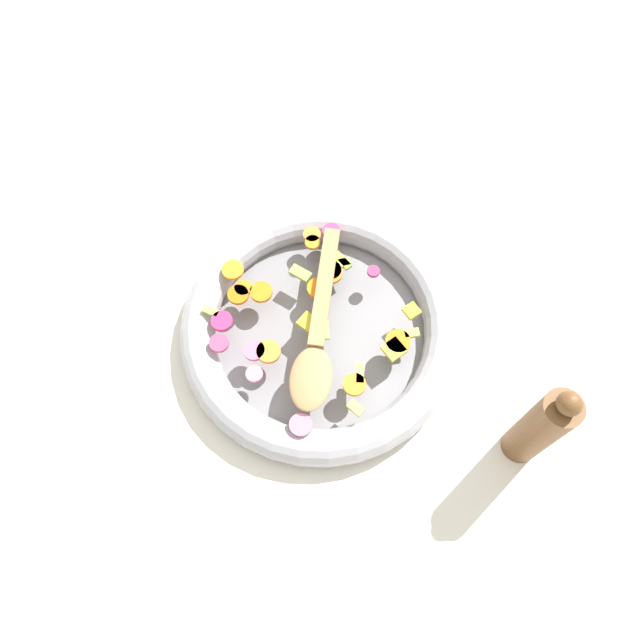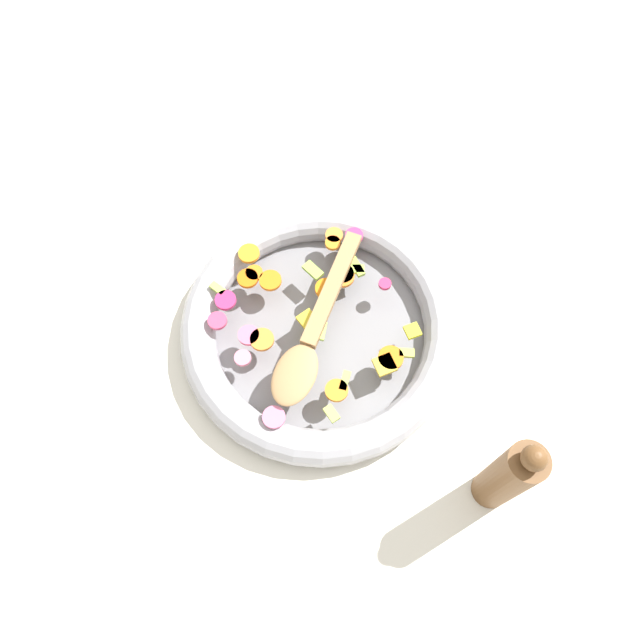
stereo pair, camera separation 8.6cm
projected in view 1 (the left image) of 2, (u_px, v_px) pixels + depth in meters
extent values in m
plane|color=silver|center=(320.00, 334.00, 0.91)|extent=(4.00, 4.00, 0.00)
cylinder|color=slate|center=(320.00, 333.00, 0.90)|extent=(0.35, 0.35, 0.01)
torus|color=#9E9EA5|center=(320.00, 327.00, 0.88)|extent=(0.40, 0.40, 0.05)
cylinder|color=orange|center=(238.00, 295.00, 0.87)|extent=(0.04, 0.04, 0.01)
cylinder|color=orange|center=(233.00, 270.00, 0.89)|extent=(0.04, 0.04, 0.01)
cylinder|color=orange|center=(318.00, 288.00, 0.88)|extent=(0.04, 0.04, 0.01)
cylinder|color=orange|center=(305.00, 382.00, 0.82)|extent=(0.03, 0.03, 0.01)
cylinder|color=orange|center=(331.00, 273.00, 0.89)|extent=(0.04, 0.04, 0.01)
cylinder|color=orange|center=(313.00, 243.00, 0.91)|extent=(0.03, 0.03, 0.01)
cylinder|color=orange|center=(330.00, 270.00, 0.89)|extent=(0.04, 0.04, 0.01)
cylinder|color=orange|center=(269.00, 352.00, 0.84)|extent=(0.05, 0.05, 0.01)
cylinder|color=orange|center=(398.00, 341.00, 0.84)|extent=(0.04, 0.04, 0.01)
cylinder|color=orange|center=(261.00, 292.00, 0.88)|extent=(0.04, 0.04, 0.01)
cylinder|color=orange|center=(243.00, 288.00, 0.88)|extent=(0.04, 0.04, 0.01)
cylinder|color=orange|center=(312.00, 235.00, 0.92)|extent=(0.03, 0.03, 0.01)
cylinder|color=orange|center=(354.00, 385.00, 0.82)|extent=(0.03, 0.03, 0.01)
cube|color=#B5C855|center=(356.00, 408.00, 0.81)|extent=(0.02, 0.03, 0.01)
cube|color=#98C94C|center=(314.00, 378.00, 0.82)|extent=(0.02, 0.02, 0.01)
cube|color=#A8D049|center=(341.00, 264.00, 0.90)|extent=(0.03, 0.01, 0.01)
cube|color=#96C54D|center=(300.00, 273.00, 0.89)|extent=(0.03, 0.03, 0.01)
cube|color=#A9BA50|center=(360.00, 373.00, 0.83)|extent=(0.02, 0.03, 0.01)
cube|color=#BBDA55|center=(211.00, 311.00, 0.86)|extent=(0.02, 0.02, 0.01)
cube|color=#96B944|center=(342.00, 261.00, 0.90)|extent=(0.02, 0.03, 0.01)
cube|color=#AFDB5A|center=(324.00, 330.00, 0.85)|extent=(0.02, 0.03, 0.01)
cube|color=#BAC74A|center=(412.00, 333.00, 0.85)|extent=(0.02, 0.01, 0.01)
cylinder|color=pink|center=(254.00, 374.00, 0.82)|extent=(0.03, 0.03, 0.01)
cylinder|color=#D74168|center=(219.00, 343.00, 0.84)|extent=(0.04, 0.04, 0.01)
cylinder|color=#CC2E67|center=(222.00, 321.00, 0.86)|extent=(0.04, 0.04, 0.01)
cylinder|color=#F06689|center=(254.00, 350.00, 0.84)|extent=(0.03, 0.03, 0.01)
cylinder|color=#DA336E|center=(331.00, 231.00, 0.92)|extent=(0.03, 0.03, 0.01)
cylinder|color=#D22E5D|center=(373.00, 271.00, 0.89)|extent=(0.02, 0.02, 0.01)
cylinder|color=pink|center=(301.00, 425.00, 0.80)|extent=(0.04, 0.04, 0.01)
cube|color=yellow|center=(307.00, 320.00, 0.86)|extent=(0.03, 0.03, 0.01)
cube|color=yellow|center=(412.00, 311.00, 0.86)|extent=(0.03, 0.03, 0.01)
cube|color=gold|center=(394.00, 349.00, 0.84)|extent=(0.03, 0.03, 0.01)
cube|color=#A87F51|center=(324.00, 286.00, 0.87)|extent=(0.09, 0.18, 0.01)
ellipsoid|color=#A87F51|center=(311.00, 379.00, 0.81)|extent=(0.09, 0.10, 0.01)
cylinder|color=brown|center=(539.00, 429.00, 0.76)|extent=(0.05, 0.05, 0.18)
sphere|color=brown|center=(570.00, 404.00, 0.67)|extent=(0.03, 0.03, 0.03)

